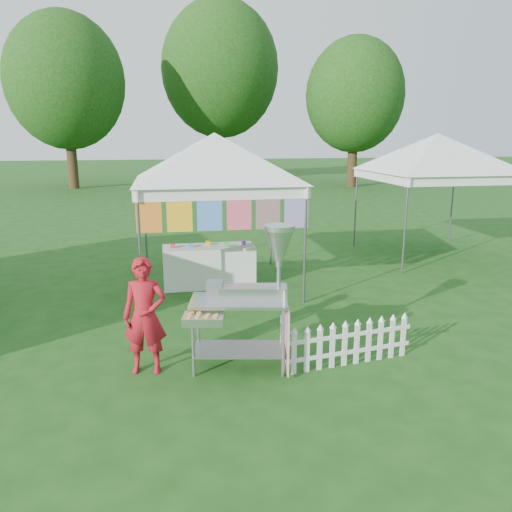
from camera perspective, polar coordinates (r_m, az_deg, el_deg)
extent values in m
plane|color=#194814|center=(6.94, -1.27, -11.51)|extent=(120.00, 120.00, 0.00)
cylinder|color=#59595E|center=(8.50, -13.10, 0.38)|extent=(0.04, 0.04, 2.10)
cylinder|color=#59595E|center=(8.83, 5.61, 1.15)|extent=(0.04, 0.04, 2.10)
cylinder|color=#59595E|center=(11.29, -12.55, 3.61)|extent=(0.04, 0.04, 2.10)
cylinder|color=#59595E|center=(11.54, 1.71, 4.14)|extent=(0.04, 0.04, 2.10)
cube|color=white|center=(8.39, -3.66, 7.12)|extent=(3.00, 0.03, 0.22)
cube|color=white|center=(11.21, -5.45, 8.70)|extent=(3.00, 0.03, 0.22)
pyramid|color=white|center=(9.75, -4.80, 13.88)|extent=(4.24, 4.24, 0.90)
cylinder|color=#59595E|center=(8.39, -3.67, 7.66)|extent=(3.00, 0.03, 0.03)
cube|color=red|center=(8.37, -12.19, 4.96)|extent=(0.42, 0.01, 0.70)
cube|color=orange|center=(8.37, -8.75, 5.11)|extent=(0.42, 0.01, 0.70)
cube|color=blue|center=(8.40, -5.33, 5.24)|extent=(0.42, 0.01, 0.70)
cube|color=#DC1BB3|center=(8.46, -1.95, 5.35)|extent=(0.42, 0.01, 0.70)
cube|color=#F75A0D|center=(8.55, 1.38, 5.44)|extent=(0.42, 0.01, 0.70)
cube|color=#37BAD0|center=(8.67, 4.63, 5.51)|extent=(0.42, 0.01, 0.70)
cylinder|color=#59595E|center=(11.18, 16.67, 3.27)|extent=(0.04, 0.04, 2.10)
cylinder|color=#59595E|center=(13.74, 11.31, 5.40)|extent=(0.04, 0.04, 2.10)
cylinder|color=#59595E|center=(15.02, 21.48, 5.40)|extent=(0.04, 0.04, 2.10)
cube|color=white|center=(11.78, 23.21, 7.91)|extent=(3.00, 0.03, 0.22)
cube|color=white|center=(14.23, 16.88, 9.21)|extent=(3.00, 0.03, 0.22)
pyramid|color=white|center=(12.95, 20.11, 13.04)|extent=(4.24, 4.24, 0.90)
cylinder|color=#59595E|center=(11.78, 23.25, 8.30)|extent=(3.00, 0.03, 0.03)
cylinder|color=#362213|center=(30.63, -20.33, 10.95)|extent=(0.56, 0.56, 3.96)
ellipsoid|color=#2D621B|center=(30.75, -20.95, 18.15)|extent=(6.40, 6.40, 7.36)
cylinder|color=#362213|center=(34.44, -3.98, 12.67)|extent=(0.56, 0.56, 4.84)
ellipsoid|color=#2D621B|center=(34.69, -4.12, 20.50)|extent=(7.60, 7.60, 8.74)
cylinder|color=#362213|center=(30.30, 10.95, 11.09)|extent=(0.56, 0.56, 3.52)
ellipsoid|color=#2D621B|center=(30.36, 11.25, 17.59)|extent=(5.60, 5.60, 6.44)
cylinder|color=gray|center=(6.30, -7.21, -9.76)|extent=(0.05, 0.05, 0.91)
cylinder|color=gray|center=(6.25, 3.12, -9.85)|extent=(0.05, 0.05, 0.91)
cylinder|color=gray|center=(6.76, -6.65, -8.07)|extent=(0.05, 0.05, 0.91)
cylinder|color=gray|center=(6.72, 2.92, -8.13)|extent=(0.05, 0.05, 0.91)
cube|color=gray|center=(6.57, -1.95, -10.59)|extent=(1.24, 0.78, 0.02)
cube|color=#B7B7BC|center=(6.33, -2.00, -5.14)|extent=(1.31, 0.83, 0.04)
cube|color=#B7B7BC|center=(6.34, -0.34, -4.18)|extent=(0.89, 0.41, 0.15)
cube|color=gray|center=(6.35, -4.74, -3.85)|extent=(0.24, 0.26, 0.22)
cylinder|color=gray|center=(6.24, 2.63, -1.04)|extent=(0.06, 0.06, 0.91)
cone|color=#B7B7BC|center=(6.18, 2.65, 1.23)|extent=(0.43, 0.43, 0.40)
cylinder|color=#B7B7BC|center=(6.14, 2.67, 3.26)|extent=(0.45, 0.45, 0.06)
cube|color=#B7B7BC|center=(6.03, -6.02, -7.19)|extent=(0.53, 0.39, 0.10)
cube|color=#D28D98|center=(6.49, 3.55, -8.96)|extent=(0.16, 0.75, 0.82)
cube|color=white|center=(6.02, 3.20, -4.92)|extent=(0.04, 0.14, 0.18)
imported|color=maroon|center=(6.42, -12.58, -6.72)|extent=(0.59, 0.44, 1.50)
cube|color=silver|center=(6.39, 4.35, -11.05)|extent=(0.07, 0.03, 0.56)
cube|color=silver|center=(6.46, 5.84, -10.81)|extent=(0.07, 0.03, 0.56)
cube|color=silver|center=(6.53, 7.29, -10.56)|extent=(0.07, 0.03, 0.56)
cube|color=silver|center=(6.61, 8.71, -10.31)|extent=(0.07, 0.03, 0.56)
cube|color=silver|center=(6.69, 10.09, -10.06)|extent=(0.07, 0.03, 0.56)
cube|color=silver|center=(6.78, 11.44, -9.82)|extent=(0.07, 0.03, 0.56)
cube|color=silver|center=(6.87, 12.75, -9.57)|extent=(0.07, 0.03, 0.56)
cube|color=silver|center=(6.96, 14.02, -9.32)|extent=(0.07, 0.03, 0.56)
cube|color=silver|center=(7.05, 15.26, -9.08)|extent=(0.07, 0.03, 0.56)
cube|color=silver|center=(7.15, 16.47, -8.84)|extent=(0.07, 0.03, 0.56)
cube|color=silver|center=(6.78, 10.73, -10.71)|extent=(1.78, 0.30, 0.05)
cube|color=silver|center=(6.68, 10.82, -8.84)|extent=(1.78, 0.30, 0.05)
cube|color=white|center=(10.02, -5.40, -1.13)|extent=(1.80, 0.70, 0.81)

